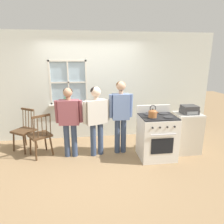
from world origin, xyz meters
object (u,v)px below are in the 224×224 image
(stove, at_px, (157,136))
(person_elderly_left, at_px, (69,117))
(chair_near_wall, at_px, (24,131))
(person_adult_right, at_px, (121,111))
(kettle, at_px, (153,113))
(side_counter, at_px, (186,133))
(stereo, at_px, (189,110))
(potted_plant, at_px, (65,102))
(chair_by_window, at_px, (40,136))
(person_teen_center, at_px, (96,114))

(stove, bearing_deg, person_elderly_left, 171.27)
(chair_near_wall, xyz_separation_m, person_adult_right, (2.16, -0.43, 0.51))
(person_adult_right, distance_m, kettle, 0.72)
(kettle, height_order, side_counter, kettle)
(person_elderly_left, distance_m, stereo, 2.58)
(person_adult_right, bearing_deg, potted_plant, 142.78)
(stove, bearing_deg, chair_by_window, 170.88)
(side_counter, bearing_deg, stove, -167.34)
(stereo, bearing_deg, side_counter, 90.00)
(chair_near_wall, xyz_separation_m, kettle, (2.71, -0.88, 0.57))
(kettle, distance_m, potted_plant, 2.30)
(person_elderly_left, height_order, side_counter, person_elderly_left)
(person_teen_center, distance_m, side_counter, 2.06)
(kettle, xyz_separation_m, stereo, (0.92, 0.28, -0.04))
(person_teen_center, distance_m, potted_plant, 1.25)
(chair_by_window, bearing_deg, stove, 137.70)
(side_counter, bearing_deg, potted_plant, 158.07)
(person_adult_right, relative_size, kettle, 6.50)
(chair_by_window, bearing_deg, kettle, 133.90)
(person_adult_right, height_order, potted_plant, person_adult_right)
(chair_near_wall, bearing_deg, stereo, 24.68)
(person_teen_center, relative_size, potted_plant, 6.80)
(side_counter, height_order, stereo, stereo)
(chair_by_window, height_order, chair_near_wall, same)
(kettle, height_order, potted_plant, kettle)
(person_elderly_left, height_order, person_adult_right, person_adult_right)
(potted_plant, bearing_deg, chair_near_wall, -149.72)
(stove, xyz_separation_m, potted_plant, (-1.98, 1.27, 0.53))
(chair_by_window, relative_size, potted_plant, 4.31)
(chair_near_wall, distance_m, side_counter, 3.68)
(person_teen_center, height_order, stove, person_teen_center)
(person_elderly_left, relative_size, kettle, 6.06)
(chair_by_window, relative_size, person_adult_right, 0.59)
(potted_plant, bearing_deg, person_teen_center, -53.71)
(person_teen_center, distance_m, person_adult_right, 0.53)
(person_teen_center, relative_size, kettle, 6.11)
(potted_plant, relative_size, side_counter, 0.25)
(person_teen_center, bearing_deg, kettle, -39.32)
(chair_by_window, relative_size, person_teen_center, 0.63)
(chair_by_window, bearing_deg, person_adult_right, 144.34)
(chair_near_wall, height_order, side_counter, chair_near_wall)
(person_teen_center, distance_m, stove, 1.35)
(kettle, height_order, stereo, kettle)
(person_elderly_left, distance_m, kettle, 1.70)
(stove, height_order, side_counter, stove)
(chair_by_window, xyz_separation_m, kettle, (2.29, -0.53, 0.57))
(person_teen_center, bearing_deg, stereo, -22.40)
(person_adult_right, bearing_deg, kettle, -39.07)
(chair_near_wall, distance_m, person_adult_right, 2.26)
(chair_near_wall, bearing_deg, stove, 19.44)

